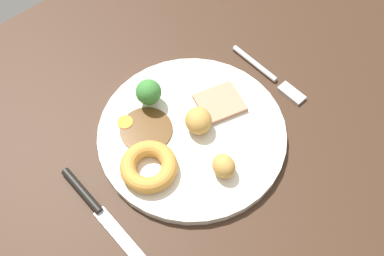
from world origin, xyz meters
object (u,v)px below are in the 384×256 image
(meat_slice_main, at_px, (220,103))
(dinner_plate, at_px, (192,134))
(carrot_coin_front, at_px, (125,122))
(roast_potato_left, at_px, (224,166))
(roast_potato_right, at_px, (196,122))
(broccoli_floret, at_px, (149,92))
(yorkshire_pudding, at_px, (149,167))
(fork, at_px, (269,75))
(knife, at_px, (96,207))

(meat_slice_main, bearing_deg, dinner_plate, 7.38)
(carrot_coin_front, bearing_deg, roast_potato_left, 109.33)
(meat_slice_main, relative_size, roast_potato_right, 1.55)
(roast_potato_right, distance_m, carrot_coin_front, 0.11)
(dinner_plate, relative_size, broccoli_floret, 6.20)
(dinner_plate, relative_size, yorkshire_pudding, 3.46)
(roast_potato_left, relative_size, fork, 0.24)
(carrot_coin_front, bearing_deg, meat_slice_main, 151.94)
(roast_potato_left, xyz_separation_m, carrot_coin_front, (0.06, -0.16, -0.01))
(broccoli_floret, bearing_deg, yorkshire_pudding, 50.73)
(yorkshire_pudding, xyz_separation_m, carrot_coin_front, (-0.02, -0.09, -0.01))
(dinner_plate, relative_size, meat_slice_main, 4.21)
(yorkshire_pudding, height_order, roast_potato_left, roast_potato_left)
(dinner_plate, xyz_separation_m, broccoli_floret, (0.01, -0.08, 0.03))
(roast_potato_right, bearing_deg, fork, -179.65)
(dinner_plate, xyz_separation_m, yorkshire_pudding, (0.09, 0.01, 0.02))
(roast_potato_left, height_order, knife, roast_potato_left)
(yorkshire_pudding, bearing_deg, roast_potato_left, 137.61)
(dinner_plate, relative_size, roast_potato_left, 7.72)
(carrot_coin_front, relative_size, broccoli_floret, 0.52)
(knife, bearing_deg, yorkshire_pudding, 83.74)
(carrot_coin_front, height_order, fork, carrot_coin_front)
(roast_potato_right, relative_size, carrot_coin_front, 1.81)
(dinner_plate, bearing_deg, roast_potato_left, 82.24)
(meat_slice_main, bearing_deg, roast_potato_left, 49.04)
(dinner_plate, relative_size, roast_potato_right, 6.55)
(meat_slice_main, height_order, knife, meat_slice_main)
(roast_potato_right, bearing_deg, meat_slice_main, -171.15)
(dinner_plate, height_order, yorkshire_pudding, yorkshire_pudding)
(roast_potato_right, xyz_separation_m, broccoli_floret, (0.02, -0.08, 0.01))
(dinner_plate, distance_m, broccoli_floret, 0.09)
(yorkshire_pudding, distance_m, knife, 0.09)
(roast_potato_right, bearing_deg, roast_potato_left, 76.75)
(broccoli_floret, distance_m, knife, 0.19)
(carrot_coin_front, bearing_deg, broccoli_floret, -173.74)
(roast_potato_right, relative_size, knife, 0.24)
(broccoli_floret, bearing_deg, roast_potato_right, 103.92)
(knife, bearing_deg, carrot_coin_front, 124.17)
(carrot_coin_front, relative_size, fork, 0.16)
(dinner_plate, bearing_deg, broccoli_floret, -81.05)
(dinner_plate, xyz_separation_m, carrot_coin_front, (0.07, -0.08, 0.01))
(yorkshire_pudding, bearing_deg, knife, -5.60)
(roast_potato_left, height_order, carrot_coin_front, roast_potato_left)
(roast_potato_left, distance_m, knife, 0.19)
(meat_slice_main, bearing_deg, knife, 1.83)
(roast_potato_right, bearing_deg, broccoli_floret, -76.08)
(roast_potato_left, bearing_deg, fork, -156.40)
(meat_slice_main, height_order, broccoli_floret, broccoli_floret)
(roast_potato_left, distance_m, carrot_coin_front, 0.17)
(carrot_coin_front, distance_m, fork, 0.25)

